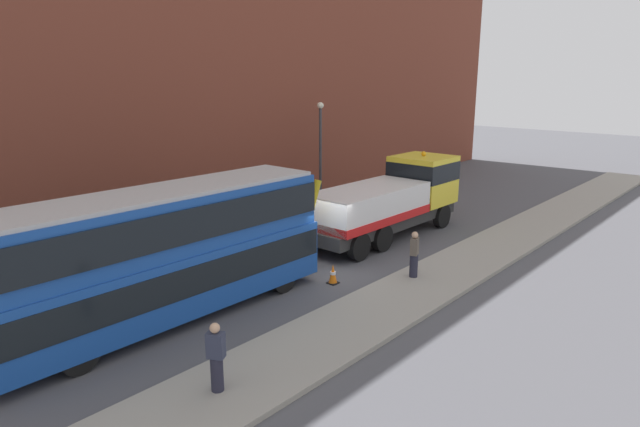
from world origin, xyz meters
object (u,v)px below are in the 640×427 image
at_px(double_decker_bus, 164,250).
at_px(street_lamp, 320,146).
at_px(recovery_tow_truck, 391,199).
at_px(pedestrian_bystander, 414,255).
at_px(traffic_cone_near_bus, 333,274).
at_px(pedestrian_onlooker, 216,358).

xyz_separation_m(double_decker_bus, street_lamp, (14.24, 6.20, 1.24)).
relative_size(recovery_tow_truck, double_decker_bus, 0.92).
bearing_deg(pedestrian_bystander, traffic_cone_near_bus, 25.84).
xyz_separation_m(recovery_tow_truck, double_decker_bus, (-12.06, 0.00, 0.47)).
distance_m(pedestrian_onlooker, traffic_cone_near_bus, 7.76).
height_order(pedestrian_onlooker, pedestrian_bystander, same).
bearing_deg(pedestrian_onlooker, street_lamp, 4.47).
bearing_deg(street_lamp, pedestrian_onlooker, -146.11).
height_order(traffic_cone_near_bus, street_lamp, street_lamp).
bearing_deg(traffic_cone_near_bus, recovery_tow_truck, 16.55).
height_order(double_decker_bus, street_lamp, street_lamp).
height_order(recovery_tow_truck, street_lamp, street_lamp).
distance_m(pedestrian_bystander, traffic_cone_near_bus, 3.03).
bearing_deg(double_decker_bus, pedestrian_bystander, -26.32).
xyz_separation_m(double_decker_bus, pedestrian_bystander, (7.79, -3.94, -1.25)).
relative_size(double_decker_bus, street_lamp, 1.90).
xyz_separation_m(recovery_tow_truck, traffic_cone_near_bus, (-6.43, -1.91, -1.42)).
bearing_deg(traffic_cone_near_bus, pedestrian_onlooker, -160.61).
bearing_deg(recovery_tow_truck, pedestrian_onlooker, -161.40).
relative_size(double_decker_bus, traffic_cone_near_bus, 15.37).
bearing_deg(pedestrian_onlooker, recovery_tow_truck, -11.35).
xyz_separation_m(pedestrian_onlooker, pedestrian_bystander, (9.44, 0.54, 0.00)).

